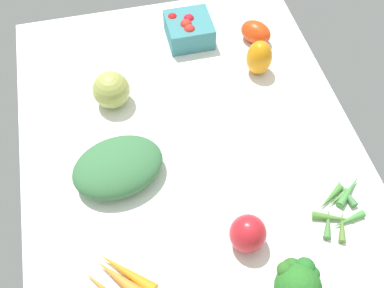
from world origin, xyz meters
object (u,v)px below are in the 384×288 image
okra_pile (340,207)px  bell_pepper_orange (259,58)px  broccoli_head (298,285)px  heirloom_tomato_green (111,90)px  roma_tomato (256,32)px  leafy_greens_clump (118,167)px  berry_basket (189,29)px  bell_pepper_red (248,234)px

okra_pile → bell_pepper_orange: (41.52, 4.52, 3.94)cm
okra_pile → broccoli_head: bearing=133.0°
heirloom_tomato_green → roma_tomato: bearing=-72.1°
leafy_greens_clump → bell_pepper_orange: (22.91, -38.59, 1.33)cm
berry_basket → bell_pepper_orange: 21.33cm
okra_pile → berry_basket: berry_basket is taller
bell_pepper_red → roma_tomato: bearing=-19.4°
bell_pepper_red → leafy_greens_clump: (21.28, 22.06, -0.77)cm
leafy_greens_clump → bell_pepper_orange: size_ratio=2.06×
berry_basket → okra_pile: bearing=-161.8°
bell_pepper_red → berry_basket: bearing=-2.1°
heirloom_tomato_green → okra_pile: bearing=-133.6°
roma_tomato → okra_pile: roma_tomato is taller
leafy_greens_clump → heirloom_tomato_green: size_ratio=2.21×
heirloom_tomato_green → broccoli_head: 60.33cm
bell_pepper_red → heirloom_tomato_green: size_ratio=0.94×
leafy_greens_clump → bell_pepper_orange: bearing=-59.3°
bell_pepper_orange → okra_pile: bearing=-173.8°
bell_pepper_red → broccoli_head: 13.56cm
bell_pepper_orange → broccoli_head: broccoli_head is taller
roma_tomato → broccoli_head: (-67.53, 14.42, 3.95)cm
berry_basket → broccoli_head: (-72.28, -2.74, 3.50)cm
roma_tomato → berry_basket: (4.75, 17.16, 0.44)cm
heirloom_tomato_green → bell_pepper_red: bearing=-154.1°
leafy_greens_clump → heirloom_tomato_green: 21.09cm
roma_tomato → bell_pepper_red: 58.54cm
okra_pile → bell_pepper_orange: bearing=6.2°
berry_basket → bell_pepper_red: bearing=177.9°
bell_pepper_red → heirloom_tomato_green: bearing=25.9°
okra_pile → broccoli_head: broccoli_head is taller
bell_pepper_orange → berry_basket: bearing=42.2°
roma_tomato → heirloom_tomato_green: bearing=-112.9°
bell_pepper_orange → leafy_greens_clump: bearing=120.7°
bell_pepper_orange → heirloom_tomato_green: size_ratio=1.07×
berry_basket → bell_pepper_orange: bell_pepper_orange is taller
berry_basket → broccoli_head: bearing=-177.8°
berry_basket → bell_pepper_orange: size_ratio=1.23×
bell_pepper_orange → broccoli_head: size_ratio=0.86×
berry_basket → heirloom_tomato_green: 28.85cm
leafy_greens_clump → bell_pepper_orange: bell_pepper_orange is taller
okra_pile → heirloom_tomato_green: heirloom_tomato_green is taller
bell_pepper_orange → bell_pepper_red: bearing=159.5°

